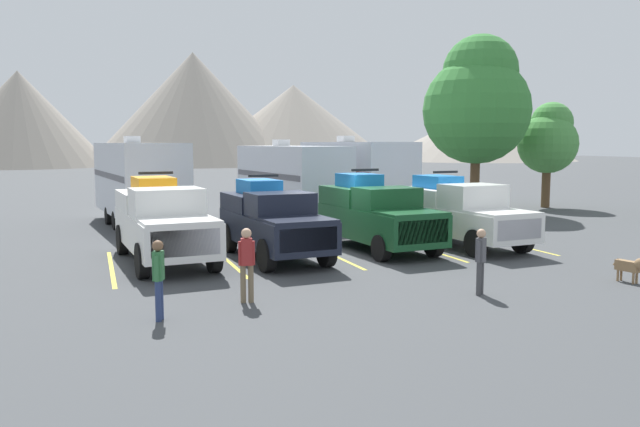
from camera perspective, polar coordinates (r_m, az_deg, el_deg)
The scene contains 20 objects.
ground_plane at distance 19.97m, azimuth 1.21°, elevation -3.80°, with size 240.00×240.00×0.00m, color #3F4244.
pickup_truck_a at distance 19.36m, azimuth -14.05°, elevation -0.60°, with size 2.59×5.99×2.66m.
pickup_truck_b at distance 19.43m, azimuth -4.34°, elevation -0.61°, with size 2.45×5.37×2.55m.
pickup_truck_c at distance 21.04m, azimuth 5.05°, elevation -0.03°, with size 2.51×5.37×2.66m.
pickup_truck_d at distance 22.28m, azimuth 12.41°, elevation 0.17°, with size 2.50×5.72×2.55m.
lot_stripe_a at distance 18.91m, azimuth -18.32°, elevation -4.69°, with size 0.12×5.50×0.01m, color gold.
lot_stripe_b at distance 19.27m, azimuth -8.35°, elevation -4.23°, with size 0.12×5.50×0.01m, color gold.
lot_stripe_c at distance 20.19m, azimuth 0.97°, elevation -3.67°, with size 0.12×5.50×0.01m, color gold.
lot_stripe_d at distance 21.58m, azimuth 9.27°, elevation -3.10°, with size 0.12×5.50×0.01m, color gold.
lot_stripe_e at distance 23.38m, azimuth 16.43°, elevation -2.55°, with size 0.12×5.50×0.01m, color gold.
camper_trailer_a at distance 28.03m, azimuth -16.06°, elevation 3.05°, with size 3.50×9.28×3.83m.
camper_trailer_b at distance 28.90m, azimuth -2.62°, elevation 3.25°, with size 3.40×8.78×3.69m.
camper_trailer_c at distance 29.68m, azimuth 3.28°, elevation 3.50°, with size 3.41×8.10×3.87m.
person_a at distance 14.07m, azimuth -6.64°, elevation -4.19°, with size 0.37×0.23×1.67m.
person_b at distance 15.16m, azimuth 14.31°, elevation -3.82°, with size 0.30×0.28×1.56m.
person_c at distance 12.99m, azimuth -14.38°, elevation -5.35°, with size 0.26×0.34×1.62m.
dog at distance 17.81m, azimuth 26.39°, elevation -4.26°, with size 0.38×0.88×0.67m.
tree_a at distance 33.58m, azimuth 14.05°, elevation 9.83°, with size 5.46×5.46×9.00m.
tree_b at distance 36.72m, azimuth 19.95°, elevation 6.35°, with size 3.23×3.23×5.75m.
mountain_ridge at distance 107.06m, azimuth -12.73°, elevation 8.25°, with size 153.02×44.08×17.96m.
Camera 1 is at (-7.09, -18.33, 3.54)m, focal length 35.42 mm.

